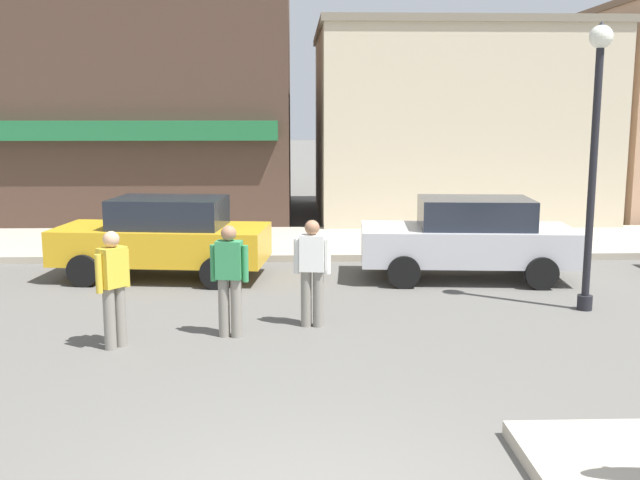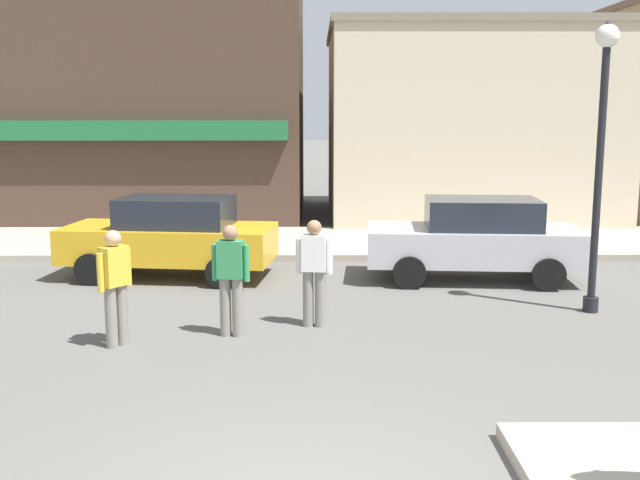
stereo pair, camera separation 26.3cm
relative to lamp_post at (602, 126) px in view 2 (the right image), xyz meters
name	(u,v)px [view 2 (the right image)]	position (x,y,z in m)	size (l,w,h in m)	color
kerb_far	(308,243)	(-4.59, 6.06, -2.88)	(80.00, 4.00, 0.15)	#A89E8C
lamp_post	(602,126)	(0.00, 0.00, 0.00)	(0.36, 0.36, 4.54)	black
parked_car_nearest	(171,236)	(-7.22, 2.63, -2.15)	(4.17, 2.23, 1.56)	gold
parked_car_second	(475,238)	(-1.38, 2.35, -2.15)	(4.12, 2.12, 1.56)	#B7B7BC
pedestrian_crossing_near	(231,277)	(-5.63, -1.28, -2.09)	(0.56, 0.27, 1.61)	gray
pedestrian_crossing_far	(314,270)	(-4.45, -0.80, -2.09)	(0.56, 0.27, 1.61)	gray
pedestrian_kerb_side	(115,284)	(-7.15, -1.73, -2.09)	(0.40, 0.49, 1.61)	gray
building_corner_shop	(117,88)	(-10.52, 11.82, 0.94)	(11.69, 8.01, 7.78)	#473328
building_storefront_left_near	(461,124)	(0.03, 11.37, -0.15)	(8.10, 7.57, 5.62)	beige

